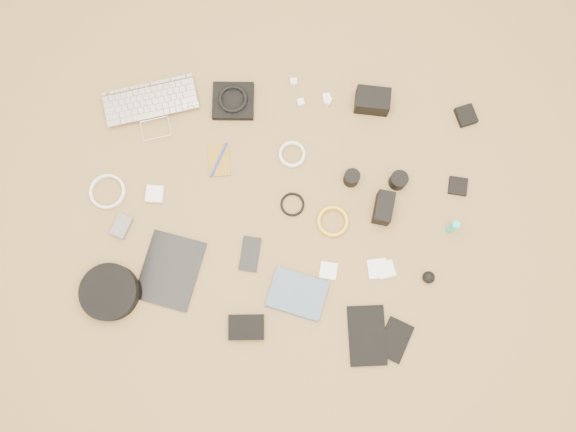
# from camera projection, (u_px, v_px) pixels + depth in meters

# --- Properties ---
(room_shell) EXTENTS (4.04, 4.04, 2.58)m
(room_shell) POSITION_uv_depth(u_px,v_px,m) (257.00, 54.00, 0.94)
(room_shell) COLOR olive
(room_shell) RESTS_ON ground
(laptop) EXTENTS (0.44, 0.37, 0.03)m
(laptop) POSITION_uv_depth(u_px,v_px,m) (153.00, 114.00, 2.23)
(laptop) COLOR silver
(laptop) RESTS_ON ground
(headphone_pouch) EXTENTS (0.18, 0.17, 0.03)m
(headphone_pouch) POSITION_uv_depth(u_px,v_px,m) (233.00, 101.00, 2.24)
(headphone_pouch) COLOR black
(headphone_pouch) RESTS_ON ground
(headphones) EXTENTS (0.13, 0.13, 0.01)m
(headphones) POSITION_uv_depth(u_px,v_px,m) (233.00, 99.00, 2.22)
(headphones) COLOR black
(headphones) RESTS_ON headphone_pouch
(charger_a) EXTENTS (0.03, 0.03, 0.02)m
(charger_a) POSITION_uv_depth(u_px,v_px,m) (294.00, 82.00, 2.26)
(charger_a) COLOR silver
(charger_a) RESTS_ON ground
(charger_b) EXTENTS (0.04, 0.04, 0.03)m
(charger_b) POSITION_uv_depth(u_px,v_px,m) (326.00, 98.00, 2.24)
(charger_b) COLOR silver
(charger_b) RESTS_ON ground
(charger_c) EXTENTS (0.03, 0.03, 0.03)m
(charger_c) POSITION_uv_depth(u_px,v_px,m) (328.00, 101.00, 2.24)
(charger_c) COLOR silver
(charger_c) RESTS_ON ground
(charger_d) EXTENTS (0.03, 0.03, 0.02)m
(charger_d) POSITION_uv_depth(u_px,v_px,m) (301.00, 103.00, 2.24)
(charger_d) COLOR silver
(charger_d) RESTS_ON ground
(dslr_camera) EXTENTS (0.13, 0.09, 0.08)m
(dslr_camera) POSITION_uv_depth(u_px,v_px,m) (372.00, 101.00, 2.21)
(dslr_camera) COLOR black
(dslr_camera) RESTS_ON ground
(lens_pouch) EXTENTS (0.10, 0.10, 0.03)m
(lens_pouch) POSITION_uv_depth(u_px,v_px,m) (466.00, 116.00, 2.23)
(lens_pouch) COLOR black
(lens_pouch) RESTS_ON ground
(notebook_olive) EXTENTS (0.11, 0.14, 0.01)m
(notebook_olive) POSITION_uv_depth(u_px,v_px,m) (219.00, 160.00, 2.20)
(notebook_olive) COLOR brown
(notebook_olive) RESTS_ON ground
(pen_blue) EXTENTS (0.05, 0.15, 0.01)m
(pen_blue) POSITION_uv_depth(u_px,v_px,m) (219.00, 160.00, 2.19)
(pen_blue) COLOR #1528B1
(pen_blue) RESTS_ON notebook_olive
(cable_white_a) EXTENTS (0.12, 0.12, 0.01)m
(cable_white_a) POSITION_uv_depth(u_px,v_px,m) (292.00, 155.00, 2.20)
(cable_white_a) COLOR silver
(cable_white_a) RESTS_ON ground
(lens_a) EXTENTS (0.06, 0.06, 0.07)m
(lens_a) POSITION_uv_depth(u_px,v_px,m) (352.00, 178.00, 2.16)
(lens_a) COLOR black
(lens_a) RESTS_ON ground
(lens_b) EXTENTS (0.09, 0.09, 0.06)m
(lens_b) POSITION_uv_depth(u_px,v_px,m) (398.00, 180.00, 2.16)
(lens_b) COLOR black
(lens_b) RESTS_ON ground
(card_reader) EXTENTS (0.07, 0.07, 0.02)m
(card_reader) POSITION_uv_depth(u_px,v_px,m) (458.00, 186.00, 2.18)
(card_reader) COLOR black
(card_reader) RESTS_ON ground
(power_brick) EXTENTS (0.07, 0.07, 0.03)m
(power_brick) POSITION_uv_depth(u_px,v_px,m) (155.00, 194.00, 2.16)
(power_brick) COLOR silver
(power_brick) RESTS_ON ground
(cable_white_b) EXTENTS (0.18, 0.18, 0.01)m
(cable_white_b) POSITION_uv_depth(u_px,v_px,m) (108.00, 192.00, 2.17)
(cable_white_b) COLOR silver
(cable_white_b) RESTS_ON ground
(cable_black) EXTENTS (0.10, 0.10, 0.01)m
(cable_black) POSITION_uv_depth(u_px,v_px,m) (292.00, 205.00, 2.17)
(cable_black) COLOR black
(cable_black) RESTS_ON ground
(cable_yellow) EXTENTS (0.16, 0.16, 0.01)m
(cable_yellow) POSITION_uv_depth(u_px,v_px,m) (333.00, 222.00, 2.15)
(cable_yellow) COLOR gold
(cable_yellow) RESTS_ON ground
(flash) EXTENTS (0.07, 0.12, 0.09)m
(flash) POSITION_uv_depth(u_px,v_px,m) (383.00, 208.00, 2.12)
(flash) COLOR black
(flash) RESTS_ON ground
(lens_cleaner) EXTENTS (0.04, 0.04, 0.10)m
(lens_cleaner) POSITION_uv_depth(u_px,v_px,m) (453.00, 227.00, 2.10)
(lens_cleaner) COLOR #1BB3B4
(lens_cleaner) RESTS_ON ground
(battery_charger) EXTENTS (0.08, 0.10, 0.02)m
(battery_charger) POSITION_uv_depth(u_px,v_px,m) (122.00, 226.00, 2.14)
(battery_charger) COLOR #5D5D62
(battery_charger) RESTS_ON ground
(tablet) EXTENTS (0.24, 0.30, 0.01)m
(tablet) POSITION_uv_depth(u_px,v_px,m) (170.00, 270.00, 2.11)
(tablet) COLOR black
(tablet) RESTS_ON ground
(phone) EXTENTS (0.07, 0.13, 0.01)m
(phone) POSITION_uv_depth(u_px,v_px,m) (250.00, 254.00, 2.13)
(phone) COLOR black
(phone) RESTS_ON ground
(filter_case_left) EXTENTS (0.07, 0.07, 0.01)m
(filter_case_left) POSITION_uv_depth(u_px,v_px,m) (328.00, 271.00, 2.11)
(filter_case_left) COLOR silver
(filter_case_left) RESTS_ON ground
(filter_case_mid) EXTENTS (0.09, 0.09, 0.01)m
(filter_case_mid) POSITION_uv_depth(u_px,v_px,m) (378.00, 269.00, 2.11)
(filter_case_mid) COLOR silver
(filter_case_mid) RESTS_ON ground
(filter_case_right) EXTENTS (0.08, 0.08, 0.01)m
(filter_case_right) POSITION_uv_depth(u_px,v_px,m) (386.00, 269.00, 2.12)
(filter_case_right) COLOR silver
(filter_case_right) RESTS_ON ground
(air_blower) EXTENTS (0.05, 0.05, 0.05)m
(air_blower) POSITION_uv_depth(u_px,v_px,m) (429.00, 277.00, 2.09)
(air_blower) COLOR black
(air_blower) RESTS_ON ground
(headphone_case) EXTENTS (0.23, 0.23, 0.06)m
(headphone_case) POSITION_uv_depth(u_px,v_px,m) (110.00, 292.00, 2.07)
(headphone_case) COLOR black
(headphone_case) RESTS_ON ground
(drive_case) EXTENTS (0.14, 0.11, 0.03)m
(drive_case) POSITION_uv_depth(u_px,v_px,m) (246.00, 327.00, 2.06)
(drive_case) COLOR black
(drive_case) RESTS_ON ground
(paperback) EXTENTS (0.23, 0.19, 0.02)m
(paperback) POSITION_uv_depth(u_px,v_px,m) (291.00, 314.00, 2.08)
(paperback) COLOR #40586C
(paperback) RESTS_ON ground
(notebook_black_a) EXTENTS (0.17, 0.24, 0.02)m
(notebook_black_a) POSITION_uv_depth(u_px,v_px,m) (367.00, 335.00, 2.06)
(notebook_black_a) COLOR black
(notebook_black_a) RESTS_ON ground
(notebook_black_b) EXTENTS (0.14, 0.17, 0.01)m
(notebook_black_b) POSITION_uv_depth(u_px,v_px,m) (395.00, 340.00, 2.06)
(notebook_black_b) COLOR black
(notebook_black_b) RESTS_ON ground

